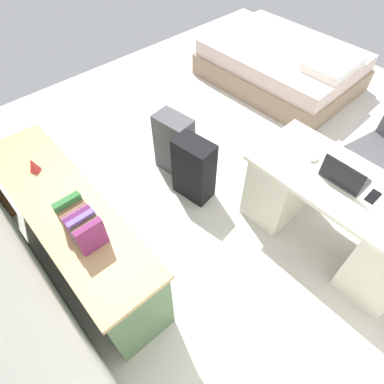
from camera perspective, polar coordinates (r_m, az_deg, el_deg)
ground_plane at (r=3.62m, az=10.98°, el=4.91°), size 5.61×5.61×0.00m
desk at (r=2.88m, az=23.18°, el=-3.51°), size 1.45×0.69×0.74m
office_chair at (r=3.50m, az=30.02°, el=5.43°), size 0.53×0.53×0.94m
credenza at (r=2.68m, az=-19.12°, el=-6.88°), size 1.80×0.48×0.78m
bed at (r=4.79m, az=15.23°, el=20.35°), size 1.96×1.48×0.58m
suitcase_black at (r=3.05m, az=0.33°, el=3.90°), size 0.39×0.27×0.64m
suitcase_spare_grey at (r=3.30m, az=-3.12°, el=8.20°), size 0.39×0.27×0.64m
laptop at (r=2.60m, az=24.68°, el=2.47°), size 0.32×0.23×0.21m
computer_mouse at (r=2.71m, az=20.40°, el=5.51°), size 0.06×0.10×0.03m
cell_phone_near_laptop at (r=2.63m, az=28.74°, el=-0.69°), size 0.07×0.14×0.01m
book_row at (r=2.09m, az=-18.47°, el=-5.36°), size 0.28×0.17×0.24m
figurine_small at (r=2.63m, az=-25.71°, el=4.19°), size 0.08×0.08×0.11m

